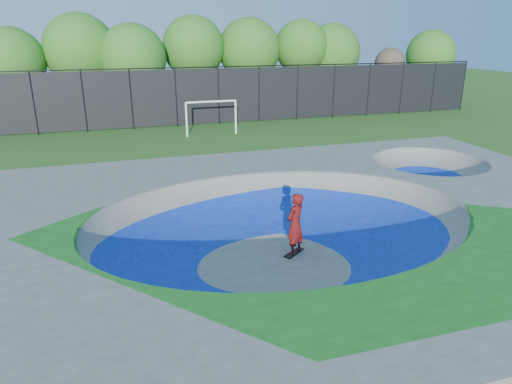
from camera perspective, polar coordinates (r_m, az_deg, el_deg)
ground at (r=13.36m, az=3.24°, el=-8.61°), size 120.00×120.00×0.00m
skate_deck at (r=13.02m, az=3.30°, el=-5.69°), size 22.00×14.00×1.50m
skater at (r=13.39m, az=4.91°, el=-4.05°), size 0.83×0.77×1.91m
skateboard at (r=13.79m, az=4.80°, el=-7.59°), size 0.77×0.61×0.05m
soccer_goal at (r=29.52m, az=-5.61°, el=10.01°), size 3.32×0.12×2.19m
fence at (r=32.57m, az=-9.96°, el=11.70°), size 48.09×0.09×4.04m
treeline at (r=37.31m, az=-15.48°, el=16.50°), size 52.80×7.04×7.88m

